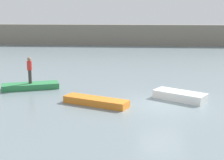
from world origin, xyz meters
TOP-DOWN VIEW (x-y plane):
  - ground_plane at (0.00, 0.00)m, footprint 120.00×120.00m
  - embankment_wall at (0.00, 29.55)m, footprint 80.00×1.20m
  - rowboat_green at (-8.33, 3.10)m, footprint 3.80×2.27m
  - rowboat_orange at (-3.62, -0.24)m, footprint 3.78×2.32m
  - rowboat_white at (1.10, 1.11)m, footprint 3.13×2.59m
  - person_red_shirt at (-8.33, 3.10)m, footprint 0.32×0.32m

SIDE VIEW (x-z plane):
  - ground_plane at x=0.00m, z-range 0.00..0.00m
  - rowboat_green at x=-8.33m, z-range 0.00..0.37m
  - rowboat_orange at x=-3.62m, z-range 0.00..0.38m
  - rowboat_white at x=1.10m, z-range 0.00..0.47m
  - person_red_shirt at x=-8.33m, z-range 0.48..2.20m
  - embankment_wall at x=0.00m, z-range 0.00..2.90m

